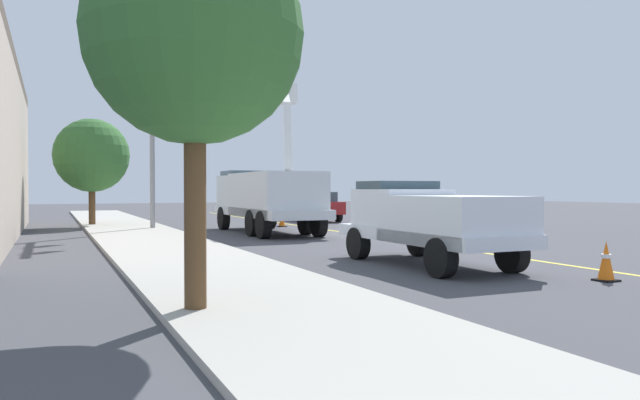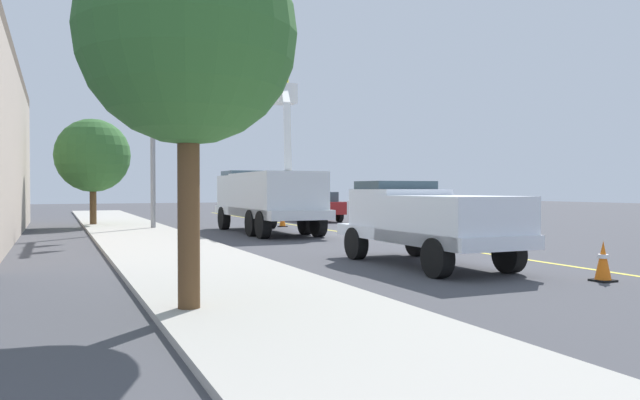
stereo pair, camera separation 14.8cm
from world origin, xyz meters
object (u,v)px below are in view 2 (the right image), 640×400
Objects in this scene: traffic_signal_mast at (158,113)px; traffic_cone_mid_front at (283,220)px; utility_bucket_truck at (267,195)px; passing_minivan at (314,204)px; service_pickup_truck at (427,219)px; traffic_cone_leading at (603,261)px.

traffic_cone_mid_front is at bearing -78.32° from traffic_signal_mast.
passing_minivan is (7.75, -5.88, -0.64)m from utility_bucket_truck.
traffic_cone_leading is (-3.59, -1.70, -0.72)m from service_pickup_truck.
utility_bucket_truck is 1.70× the size of passing_minivan.
service_pickup_truck reaches higher than passing_minivan.
passing_minivan is at bearing -60.64° from traffic_signal_mast.
traffic_cone_leading is at bearing -175.55° from utility_bucket_truck.
service_pickup_truck is at bearing -165.72° from traffic_signal_mast.
traffic_signal_mast is at bearing 16.63° from traffic_cone_leading.
traffic_cone_mid_front is (19.12, -0.91, -0.05)m from traffic_cone_leading.
traffic_signal_mast reaches higher than utility_bucket_truck.
passing_minivan is (19.85, -6.36, -0.15)m from service_pickup_truck.
service_pickup_truck is 7.94× the size of traffic_cone_mid_front.
utility_bucket_truck is 15.78m from traffic_cone_leading.
traffic_cone_leading reaches higher than traffic_cone_mid_front.
passing_minivan reaches higher than traffic_cone_mid_front.
traffic_cone_mid_front is 7.96m from traffic_signal_mast.
traffic_cone_mid_front is at bearing -2.74° from traffic_cone_leading.
traffic_cone_mid_front is (15.53, -2.62, -0.77)m from service_pickup_truck.
utility_bucket_truck is 9.75m from passing_minivan.
traffic_cone_mid_front is 0.09× the size of traffic_signal_mast.
service_pickup_truck is 6.96× the size of traffic_cone_leading.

